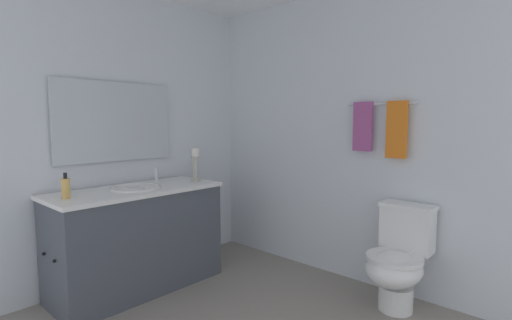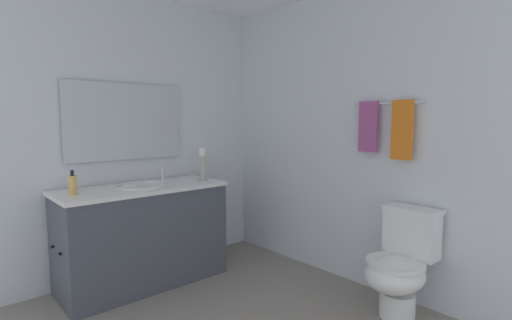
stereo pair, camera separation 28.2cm
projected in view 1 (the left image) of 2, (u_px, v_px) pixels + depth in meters
name	position (u px, v px, depth m)	size (l,w,h in m)	color
wall_back	(356.00, 137.00, 3.16)	(3.04, 0.04, 2.45)	silver
wall_left	(123.00, 137.00, 3.24)	(0.04, 2.55, 2.45)	silver
vanity_cabinet	(138.00, 238.00, 3.05)	(0.58, 1.35, 0.82)	#474C56
sink_basin	(136.00, 193.00, 3.01)	(0.40, 0.40, 0.24)	white
mirror	(116.00, 122.00, 3.14)	(0.02, 1.02, 0.66)	silver
candle_holder_tall	(196.00, 164.00, 3.35)	(0.09, 0.09, 0.29)	#B7B2A5
soap_bottle	(66.00, 188.00, 2.60)	(0.06, 0.06, 0.18)	#E5B259
toilet	(398.00, 260.00, 2.70)	(0.39, 0.54, 0.75)	white
towel_bar	(381.00, 104.00, 2.93)	(0.02, 0.02, 0.55)	silver
towel_near_vanity	(363.00, 127.00, 3.03)	(0.16, 0.03, 0.39)	#A54C8C
towel_center	(397.00, 130.00, 2.84)	(0.16, 0.03, 0.43)	orange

